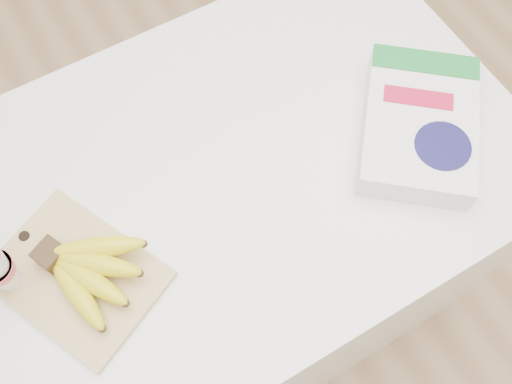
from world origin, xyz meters
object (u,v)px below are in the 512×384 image
cutting_board (77,276)px  cereal_box (419,124)px  bananas (87,270)px  table (238,245)px

cutting_board → cereal_box: cereal_box is taller
bananas → cutting_board: bearing=150.0°
table → cereal_box: cereal_box is taller
cutting_board → bananas: bananas is taller
table → bananas: 0.58m
table → cereal_box: (0.35, -0.12, 0.47)m
table → cereal_box: size_ratio=3.13×
cutting_board → cereal_box: 0.70m
cutting_board → cereal_box: size_ratio=0.77×
table → cutting_board: bearing=-171.1°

